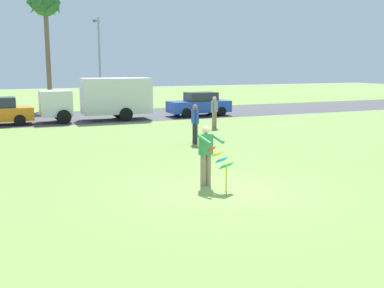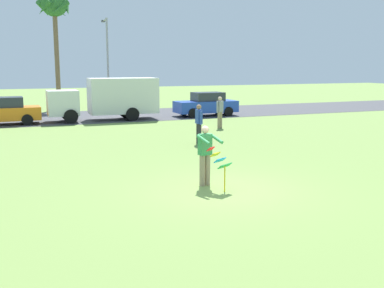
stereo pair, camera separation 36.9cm
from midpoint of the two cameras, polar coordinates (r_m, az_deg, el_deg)
name	(u,v)px [view 2 (the right image)]	position (r m, az deg, el deg)	size (l,w,h in m)	color
ground_plane	(224,190)	(12.85, 4.78, -5.70)	(120.00, 120.00, 0.00)	olive
road_strip	(97,116)	(31.59, -11.45, 3.39)	(120.00, 8.00, 0.01)	#424247
person_kite_flyer	(205,153)	(13.06, 2.48, -1.14)	(0.63, 0.72, 1.73)	gray
kite_held	(220,162)	(12.56, 4.34, -2.23)	(0.63, 0.73, 1.20)	red
parked_car_orange	(3,111)	(28.64, -22.12, 3.76)	(4.22, 1.88, 1.60)	orange
parked_truck_white_box	(110,98)	(29.21, -9.81, 5.70)	(6.73, 2.18, 2.62)	silver
parked_car_blue	(206,105)	(31.27, 2.12, 4.92)	(4.24, 1.91, 1.60)	#2347B7
palm_tree_right_near	(54,8)	(38.15, -16.45, 15.87)	(2.58, 2.71, 9.19)	brown
streetlight_pole	(107,58)	(36.94, -10.20, 10.53)	(0.24, 1.65, 7.00)	#9E9EA3
person_walker_near	(199,123)	(20.06, 1.38, 2.66)	(0.23, 0.57, 1.73)	#26262B
person_walker_far	(220,111)	(25.14, 3.91, 4.08)	(0.50, 0.37, 1.73)	gray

